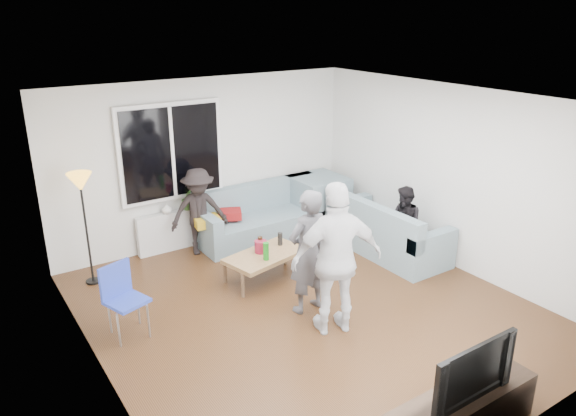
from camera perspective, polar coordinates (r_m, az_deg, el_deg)
floor at (r=6.99m, az=2.09°, el=-10.62°), size 5.00×5.50×0.04m
ceiling at (r=6.09m, az=2.40°, el=11.28°), size 5.00×5.50×0.04m
wall_back at (r=8.71m, az=-8.55°, el=4.88°), size 5.00×0.04×2.60m
wall_front at (r=4.69m, az=22.82°, el=-10.32°), size 5.00×0.04×2.60m
wall_left at (r=5.45m, az=-19.88°, el=-5.59°), size 0.04×5.50×2.60m
wall_right at (r=8.09m, az=16.88°, el=3.06°), size 0.04×5.50×2.60m
window_frame at (r=8.34m, az=-12.12°, el=5.77°), size 1.62×0.06×1.47m
window_glass at (r=8.31m, az=-12.02°, el=5.71°), size 1.50×0.02×1.35m
window_mullion at (r=8.30m, az=-11.99°, el=5.70°), size 0.05×0.03×1.35m
radiator at (r=8.69m, az=-11.43°, el=-2.22°), size 1.30×0.12×0.62m
potted_plant at (r=8.56m, az=-10.42°, el=1.06°), size 0.25×0.22×0.38m
vase at (r=8.47m, az=-12.57°, el=-0.07°), size 0.16×0.16×0.16m
sofa_back_section at (r=8.90m, az=-2.37°, el=-0.49°), size 2.30×0.85×0.85m
sofa_right_section at (r=8.49m, az=10.33°, el=-1.86°), size 2.00×0.85×0.85m
sofa_corner at (r=9.47m, az=3.16°, el=0.78°), size 0.85×0.85×0.85m
cushion_yellow at (r=8.39m, az=-8.50°, el=-1.39°), size 0.42×0.37×0.14m
cushion_red at (r=8.63m, az=-6.12°, el=-0.65°), size 0.45×0.42×0.13m
coffee_table at (r=7.58m, az=-2.38°, el=-6.16°), size 1.20×0.82×0.40m
pitcher at (r=7.50m, az=-2.88°, el=-4.05°), size 0.17×0.17×0.17m
side_chair at (r=6.52m, az=-16.49°, el=-9.42°), size 0.51×0.51×0.86m
floor_lamp at (r=7.75m, az=-20.34°, el=-2.16°), size 0.32×0.32×1.56m
player_left at (r=6.62m, az=2.07°, el=-4.60°), size 0.61×0.44×1.58m
player_right at (r=6.17m, az=5.14°, el=-5.36°), size 1.15×0.76×1.81m
spectator_right at (r=8.21m, az=12.05°, el=-1.68°), size 0.53×0.63×1.14m
spectator_back at (r=8.34m, az=-9.30°, el=-0.38°), size 0.95×0.67×1.35m
tv_console at (r=5.29m, az=17.48°, el=-20.01°), size 1.60×0.40×0.44m
television at (r=5.00m, az=18.09°, el=-15.63°), size 0.96×0.13×0.55m
bottle_b at (r=7.27m, az=-2.31°, el=-4.55°), size 0.08×0.08×0.24m
bottle_c at (r=7.55m, az=-2.92°, el=-3.75°), size 0.07×0.07×0.20m
bottle_e at (r=7.72m, az=-0.83°, el=-3.24°), size 0.07×0.07×0.19m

